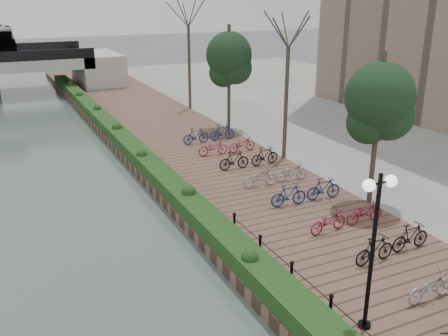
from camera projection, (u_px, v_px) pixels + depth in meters
promenade at (207, 164)px, 27.53m from camera, size 8.00×75.00×0.50m
inland_pavement at (422, 131)px, 34.03m from camera, size 24.00×75.00×0.50m
hedge at (134, 150)px, 28.09m from camera, size 1.10×56.00×0.60m
chain_fence at (354, 328)px, 13.08m from camera, size 0.10×14.10×0.70m
lamppost at (376, 219)px, 12.63m from camera, size 1.02×0.32×4.47m
bicycle_parking at (292, 184)px, 22.65m from camera, size 2.40×19.89×1.00m
street_trees at (323, 114)px, 23.91m from camera, size 3.20×37.12×6.80m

